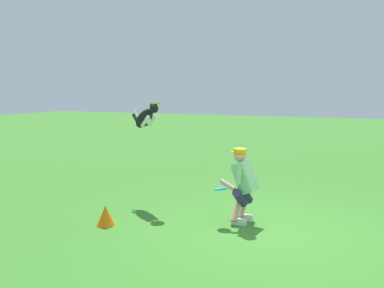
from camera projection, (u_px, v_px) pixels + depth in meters
The scene contains 6 objects.
ground_plane at pixel (268, 234), 6.57m from camera, with size 60.00×60.00×0.00m, color #357226.
person at pixel (243, 183), 7.05m from camera, with size 0.62×0.65×1.29m.
dog at pixel (145, 118), 8.31m from camera, with size 0.94×0.67×0.61m.
frisbee_flying at pixel (155, 104), 8.04m from camera, with size 0.25×0.25×0.02m, color yellow.
frisbee_held at pixel (221, 189), 7.01m from camera, with size 0.22×0.22×0.02m, color #1D94DF.
training_cone at pixel (106, 216), 6.95m from camera, with size 0.32×0.32×0.35m, color orange.
Camera 1 is at (-1.36, 6.30, 2.28)m, focal length 38.43 mm.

